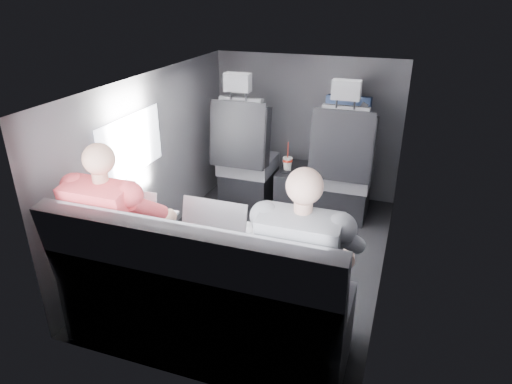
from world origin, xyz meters
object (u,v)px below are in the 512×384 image
(soda_cup, at_px, (288,163))
(laptop_silver, at_px, (222,228))
(passenger_rear_left, at_px, (122,232))
(rear_bench, at_px, (203,305))
(laptop_white, at_px, (141,214))
(front_seat_right, at_px, (342,176))
(passenger_front_right, at_px, (346,130))
(laptop_black, at_px, (308,251))
(passenger_rear_right, at_px, (305,267))
(center_console, at_px, (293,188))
(front_seat_left, at_px, (246,164))

(soda_cup, relative_size, laptop_silver, 0.69)
(laptop_silver, distance_m, passenger_rear_left, 0.58)
(rear_bench, relative_size, laptop_white, 4.67)
(front_seat_right, bearing_deg, passenger_front_right, 97.29)
(front_seat_right, distance_m, laptop_white, 1.90)
(front_seat_right, relative_size, passenger_rear_left, 1.06)
(soda_cup, bearing_deg, laptop_black, -70.96)
(laptop_silver, xyz_separation_m, laptop_black, (0.53, -0.08, -0.00))
(front_seat_right, distance_m, passenger_rear_right, 1.82)
(center_console, height_order, laptop_white, laptop_white)
(front_seat_left, relative_size, laptop_black, 2.75)
(laptop_silver, bearing_deg, rear_bench, -89.28)
(soda_cup, distance_m, passenger_front_right, 0.61)
(front_seat_right, xyz_separation_m, passenger_front_right, (-0.03, 0.26, 0.34))
(laptop_black, bearing_deg, center_console, 107.09)
(soda_cup, bearing_deg, center_console, 56.52)
(passenger_rear_left, relative_size, passenger_front_right, 1.59)
(front_seat_left, xyz_separation_m, center_console, (0.45, 0.04, -0.20))
(front_seat_left, height_order, passenger_rear_right, front_seat_left)
(soda_cup, distance_m, laptop_silver, 1.59)
(laptop_black, xyz_separation_m, passenger_rear_right, (0.02, -0.13, -0.02))
(front_seat_left, distance_m, passenger_front_right, 0.97)
(center_console, bearing_deg, laptop_silver, -90.13)
(front_seat_right, bearing_deg, soda_cup, -177.15)
(front_seat_left, distance_m, front_seat_right, 0.90)
(front_seat_right, relative_size, laptop_silver, 3.29)
(front_seat_left, relative_size, front_seat_right, 1.00)
(laptop_white, xyz_separation_m, laptop_silver, (0.54, -0.00, 0.00))
(soda_cup, xyz_separation_m, passenger_rear_right, (0.59, -1.78, 0.15))
(soda_cup, xyz_separation_m, laptop_black, (0.57, -1.65, 0.17))
(soda_cup, bearing_deg, front_seat_left, 176.56)
(passenger_rear_right, height_order, passenger_front_right, passenger_rear_right)
(passenger_rear_left, bearing_deg, rear_bench, -9.95)
(laptop_black, distance_m, passenger_front_right, 1.94)
(laptop_silver, bearing_deg, laptop_white, 179.99)
(laptop_white, relative_size, passenger_front_right, 0.46)
(rear_bench, bearing_deg, front_seat_left, 103.31)
(rear_bench, bearing_deg, center_console, 90.00)
(front_seat_right, xyz_separation_m, passenger_rear_left, (-1.00, -1.81, 0.22))
(front_seat_right, xyz_separation_m, laptop_black, (0.08, -1.68, 0.24))
(soda_cup, bearing_deg, passenger_rear_left, -105.78)
(front_seat_left, bearing_deg, passenger_rear_right, -61.10)
(laptop_silver, bearing_deg, laptop_black, -8.46)
(center_console, relative_size, laptop_silver, 1.25)
(front_seat_left, distance_m, passenger_rear_left, 1.82)
(laptop_white, xyz_separation_m, laptop_black, (1.07, -0.08, 0.00))
(front_seat_left, relative_size, passenger_front_right, 1.69)
(front_seat_right, height_order, rear_bench, front_seat_right)
(rear_bench, relative_size, laptop_silver, 4.16)
(passenger_rear_right, bearing_deg, front_seat_right, 93.07)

